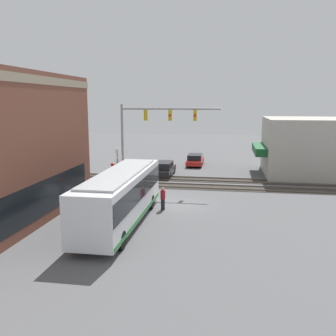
{
  "coord_description": "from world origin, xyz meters",
  "views": [
    {
      "loc": [
        -26.81,
        -3.66,
        7.55
      ],
      "look_at": [
        2.89,
        1.15,
        2.21
      ],
      "focal_mm": 40.0,
      "sensor_mm": 36.0,
      "label": 1
    }
  ],
  "objects": [
    {
      "name": "pedestrian_at_crossing",
      "position": [
        2.4,
        4.79,
        0.86
      ],
      "size": [
        0.34,
        0.34,
        1.7
      ],
      "color": "black",
      "rests_on": "ground"
    },
    {
      "name": "parked_car_black",
      "position": [
        10.57,
        2.8,
        0.69
      ],
      "size": [
        4.81,
        1.82,
        1.48
      ],
      "color": "black",
      "rests_on": "ground"
    },
    {
      "name": "traffic_signal_gantry",
      "position": [
        4.99,
        2.96,
        5.5
      ],
      "size": [
        0.42,
        8.63,
        7.35
      ],
      "color": "gray",
      "rests_on": "ground"
    },
    {
      "name": "rail_track_far",
      "position": [
        9.2,
        0.0,
        0.03
      ],
      "size": [
        2.6,
        60.0,
        0.15
      ],
      "color": "#332D28",
      "rests_on": "ground"
    },
    {
      "name": "pedestrian_near_bus",
      "position": [
        -1.61,
        0.79,
        0.82
      ],
      "size": [
        0.34,
        0.34,
        1.62
      ],
      "color": "black",
      "rests_on": "ground"
    },
    {
      "name": "shop_building",
      "position": [
        13.52,
        -11.62,
        2.94
      ],
      "size": [
        9.3,
        9.52,
        5.89
      ],
      "color": "#B2ADA3",
      "rests_on": "ground"
    },
    {
      "name": "parked_car_red",
      "position": [
        17.36,
        0.2,
        0.65
      ],
      "size": [
        4.66,
        1.82,
        1.38
      ],
      "color": "#B21E19",
      "rests_on": "ground"
    },
    {
      "name": "ground_plane",
      "position": [
        0.0,
        0.0,
        0.0
      ],
      "size": [
        120.0,
        120.0,
        0.0
      ],
      "primitive_type": "plane",
      "color": "#565659"
    },
    {
      "name": "crossing_signal",
      "position": [
        3.19,
        5.52,
        2.3
      ],
      "size": [
        1.41,
        1.18,
        3.81
      ],
      "color": "gray",
      "rests_on": "ground"
    },
    {
      "name": "city_bus",
      "position": [
        -5.11,
        2.8,
        1.84
      ],
      "size": [
        11.58,
        2.59,
        3.33
      ],
      "color": "silver",
      "rests_on": "ground"
    },
    {
      "name": "rail_track_near",
      "position": [
        6.0,
        0.0,
        0.03
      ],
      "size": [
        2.6,
        60.0,
        0.15
      ],
      "color": "#332D28",
      "rests_on": "ground"
    }
  ]
}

